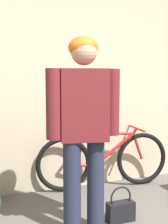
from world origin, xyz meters
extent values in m
cube|color=beige|center=(0.00, 2.28, 1.30)|extent=(8.00, 0.06, 2.60)
cube|color=white|center=(0.55, 2.25, 0.35)|extent=(0.08, 0.01, 0.12)
cylinder|color=#23283D|center=(-0.19, 1.19, 0.40)|extent=(0.15, 0.15, 0.80)
cylinder|color=#23283D|center=(0.03, 1.19, 0.40)|extent=(0.15, 0.15, 0.80)
cube|color=maroon|center=(-0.08, 1.19, 1.09)|extent=(0.43, 0.30, 0.60)
cylinder|color=maroon|center=(-0.34, 1.19, 1.11)|extent=(0.13, 0.13, 0.57)
cylinder|color=maroon|center=(0.18, 1.19, 1.11)|extent=(0.13, 0.13, 0.57)
sphere|color=tan|center=(-0.08, 1.19, 1.52)|extent=(0.22, 0.22, 0.22)
ellipsoid|color=orange|center=(-0.08, 1.21, 1.56)|extent=(0.25, 0.23, 0.18)
torus|color=black|center=(0.04, 2.14, 0.32)|extent=(0.65, 0.13, 0.64)
torus|color=black|center=(1.01, 2.03, 0.32)|extent=(0.65, 0.13, 0.64)
cylinder|color=red|center=(0.22, 2.12, 0.30)|extent=(0.38, 0.08, 0.08)
cylinder|color=red|center=(0.17, 2.12, 0.49)|extent=(0.30, 0.07, 0.36)
cylinder|color=red|center=(0.36, 2.10, 0.47)|extent=(0.13, 0.05, 0.39)
cylinder|color=red|center=(0.65, 2.07, 0.46)|extent=(0.51, 0.10, 0.40)
cylinder|color=red|center=(0.60, 2.07, 0.65)|extent=(0.59, 0.10, 0.05)
cylinder|color=red|center=(0.95, 2.03, 0.48)|extent=(0.15, 0.05, 0.33)
cylinder|color=red|center=(0.91, 2.04, 0.67)|extent=(0.07, 0.04, 0.08)
cylinder|color=red|center=(0.93, 2.03, 0.70)|extent=(0.08, 0.46, 0.02)
ellipsoid|color=black|center=(0.31, 2.11, 0.68)|extent=(0.23, 0.11, 0.05)
cube|color=black|center=(0.30, 1.23, 0.09)|extent=(0.26, 0.11, 0.18)
torus|color=black|center=(0.30, 1.23, 0.23)|extent=(0.21, 0.02, 0.21)
camera|label=1|loc=(-1.01, -1.20, 1.33)|focal=50.00mm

